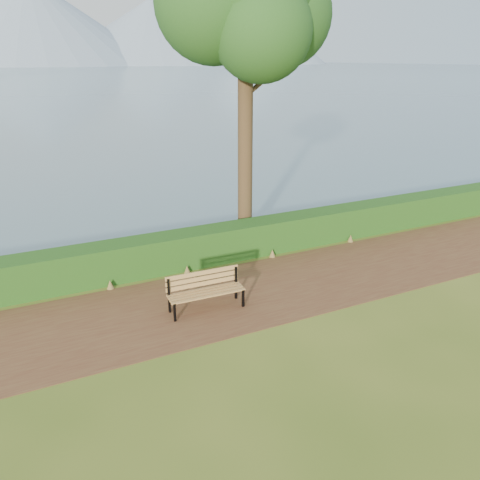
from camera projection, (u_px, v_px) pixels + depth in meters
ground at (256, 297)px, 11.69m from camera, size 140.00×140.00×0.00m
path at (251, 292)px, 11.94m from camera, size 40.00×3.40×0.01m
hedge at (216, 244)px, 13.70m from camera, size 32.00×0.85×1.00m
water at (14, 70)px, 230.32m from camera, size 700.00×510.00×0.00m
bench at (205, 288)px, 11.02m from camera, size 1.83×0.60×0.91m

